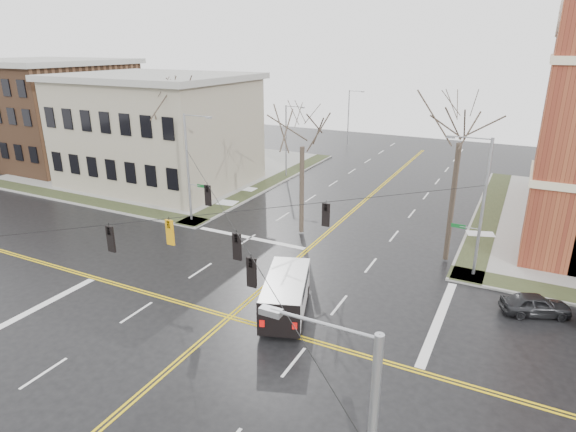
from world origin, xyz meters
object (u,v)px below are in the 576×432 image
at_px(tree_nw_near, 302,141).
at_px(streetlight_north_b, 349,116).
at_px(signal_pole_ne, 480,204).
at_px(tree_ne, 460,135).
at_px(cargo_van, 286,291).
at_px(parked_car_a, 536,305).
at_px(streetlight_north_a, 287,138).
at_px(tree_nw_far, 168,109).
at_px(signal_pole_nw, 189,165).

bearing_deg(tree_nw_near, streetlight_north_b, 104.22).
relative_size(signal_pole_ne, tree_nw_near, 0.87).
distance_m(signal_pole_ne, tree_ne, 4.67).
bearing_deg(cargo_van, parked_car_a, 5.99).
height_order(signal_pole_ne, streetlight_north_a, signal_pole_ne).
height_order(tree_nw_far, tree_nw_near, tree_nw_far).
distance_m(signal_pole_nw, tree_nw_far, 6.20).
height_order(signal_pole_ne, parked_car_a, signal_pole_ne).
bearing_deg(parked_car_a, streetlight_north_b, 10.75).
distance_m(streetlight_north_b, tree_nw_far, 34.62).
relative_size(streetlight_north_a, streetlight_north_b, 1.00).
xyz_separation_m(signal_pole_nw, parked_car_a, (26.51, -3.47, -4.32)).
bearing_deg(cargo_van, tree_nw_near, 91.94).
relative_size(streetlight_north_a, parked_car_a, 2.16).
height_order(signal_pole_nw, tree_nw_far, tree_nw_far).
xyz_separation_m(streetlight_north_b, cargo_van, (13.20, -45.99, -3.18)).
relative_size(streetlight_north_a, cargo_van, 1.30).
bearing_deg(tree_nw_far, tree_nw_near, -3.36).
bearing_deg(parked_car_a, streetlight_north_a, 30.17).
height_order(cargo_van, parked_car_a, cargo_van).
height_order(streetlight_north_a, tree_ne, tree_ne).
xyz_separation_m(parked_car_a, tree_ne, (-5.74, 5.06, 8.29)).
bearing_deg(streetlight_north_b, signal_pole_ne, -58.95).
height_order(cargo_van, tree_ne, tree_ne).
bearing_deg(signal_pole_ne, tree_nw_far, 174.64).
relative_size(signal_pole_ne, streetlight_north_a, 1.12).
distance_m(signal_pole_ne, signal_pole_nw, 22.64).
height_order(parked_car_a, tree_nw_near, tree_nw_near).
bearing_deg(tree_nw_far, tree_ne, -2.10).
relative_size(parked_car_a, tree_nw_near, 0.36).
relative_size(cargo_van, tree_nw_far, 0.49).
bearing_deg(signal_pole_ne, cargo_van, -132.76).
relative_size(tree_nw_near, tree_ne, 0.84).
xyz_separation_m(streetlight_north_a, parked_car_a, (25.84, -19.97, -3.84)).
distance_m(streetlight_north_b, parked_car_a, 47.75).
bearing_deg(cargo_van, tree_nw_far, 126.65).
distance_m(streetlight_north_b, tree_nw_near, 36.03).
relative_size(streetlight_north_a, tree_nw_far, 0.64).
distance_m(cargo_van, tree_nw_near, 13.53).
relative_size(signal_pole_nw, streetlight_north_b, 1.12).
bearing_deg(tree_ne, parked_car_a, -41.40).
xyz_separation_m(signal_pole_ne, tree_ne, (-1.87, 1.59, 3.97)).
bearing_deg(streetlight_north_a, parked_car_a, -37.70).
bearing_deg(tree_ne, streetlight_north_b, 119.93).
xyz_separation_m(signal_pole_ne, tree_nw_far, (-26.60, 2.49, 4.08)).
relative_size(signal_pole_nw, streetlight_north_a, 1.12).
xyz_separation_m(signal_pole_ne, cargo_van, (-8.77, -9.49, -3.66)).
height_order(streetlight_north_a, streetlight_north_b, same).
bearing_deg(signal_pole_nw, cargo_van, -34.36).
height_order(streetlight_north_a, tree_nw_near, tree_nw_near).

